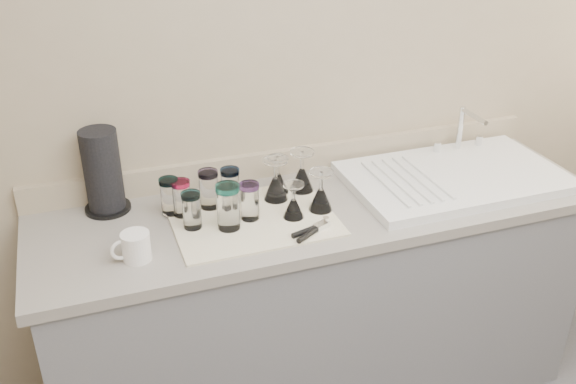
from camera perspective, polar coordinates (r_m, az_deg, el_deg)
name	(u,v)px	position (r m, az deg, el deg)	size (l,w,h in m)	color
counter_unit	(319,304)	(2.56, 2.76, -9.88)	(2.06, 0.62, 0.90)	slate
sink_unit	(454,176)	(2.55, 14.57, 1.38)	(0.82, 0.50, 0.22)	white
dish_towel	(253,219)	(2.22, -3.11, -2.39)	(0.55, 0.42, 0.01)	white
tumbler_teal	(182,198)	(2.23, -9.44, -0.51)	(0.07, 0.07, 0.13)	white
tumbler_cyan	(209,189)	(2.26, -7.05, 0.27)	(0.07, 0.07, 0.14)	white
tumbler_purple	(230,186)	(2.28, -5.14, 0.51)	(0.07, 0.07, 0.14)	white
tumbler_magenta	(192,210)	(2.15, -8.55, -1.59)	(0.07, 0.07, 0.13)	white
tumbler_blue	(228,206)	(2.12, -5.33, -1.29)	(0.08, 0.08, 0.16)	white
tumbler_lavender	(250,201)	(2.18, -3.42, -0.80)	(0.07, 0.07, 0.13)	white
tumbler_extra	(170,196)	(2.25, -10.48, -0.34)	(0.07, 0.07, 0.13)	white
goblet_back_left	(276,186)	(2.31, -1.10, 0.57)	(0.09, 0.09, 0.16)	white
goblet_back_right	(302,177)	(2.37, 1.24, 1.35)	(0.09, 0.09, 0.16)	white
goblet_front_left	(294,206)	(2.19, 0.49, -1.25)	(0.07, 0.07, 0.13)	white
goblet_front_right	(321,197)	(2.24, 2.92, -0.42)	(0.08, 0.08, 0.15)	white
goblet_extra	(278,180)	(2.36, -0.91, 1.03)	(0.08, 0.08, 0.14)	white
can_opener	(312,230)	(2.12, 2.14, -3.42)	(0.15, 0.10, 0.02)	silver
white_mug	(135,247)	(2.04, -13.44, -4.74)	(0.13, 0.10, 0.09)	white
paper_towel_roll	(103,172)	(2.30, -16.14, 1.70)	(0.16, 0.16, 0.30)	black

